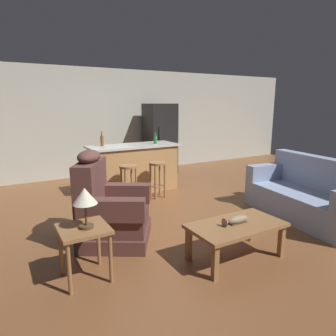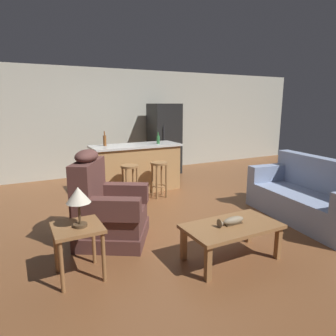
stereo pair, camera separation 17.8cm
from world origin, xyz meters
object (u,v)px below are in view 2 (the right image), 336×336
fish_figurine (231,221)px  recliner_near_lamp (106,209)px  couch (310,198)px  coffee_table (232,229)px  bar_stool_left (130,176)px  bar_stool_right (159,173)px  end_table (78,235)px  bottle_short_amber (158,139)px  table_lamp (78,197)px  kitchen_island (136,168)px  refrigerator (164,139)px  bottle_tall_green (105,140)px

fish_figurine → recliner_near_lamp: recliner_near_lamp is taller
couch → coffee_table: bearing=19.4°
bar_stool_left → bar_stool_right: same height
end_table → bar_stool_right: 2.81m
recliner_near_lamp → bottle_short_amber: recliner_near_lamp is taller
bar_stool_right → bottle_short_amber: 0.83m
table_lamp → fish_figurine: bearing=-14.4°
table_lamp → kitchen_island: (1.68, 2.71, -0.39)m
fish_figurine → bar_stool_left: size_ratio=0.50×
couch → refrigerator: bearing=-75.3°
fish_figurine → refrigerator: (1.35, 4.32, 0.42)m
fish_figurine → bar_stool_left: (-0.28, 2.49, 0.01)m
coffee_table → end_table: bearing=164.7°
kitchen_island → end_table: bearing=-122.4°
couch → recliner_near_lamp: 3.07m
coffee_table → recliner_near_lamp: recliner_near_lamp is taller
coffee_table → bar_stool_left: (-0.29, 2.50, 0.11)m
bar_stool_left → bottle_tall_green: bearing=105.8°
bar_stool_right → bottle_short_amber: (0.25, 0.55, 0.57)m
bar_stool_left → bottle_short_amber: bottle_short_amber is taller
kitchen_island → recliner_near_lamp: bearing=-121.3°
kitchen_island → bottle_short_amber: size_ratio=7.59×
kitchen_island → bottle_tall_green: (-0.59, 0.14, 0.58)m
table_lamp → bar_stool_right: (1.89, 2.08, -0.40)m
kitchen_island → bar_stool_left: kitchen_island is taller
table_lamp → bar_stool_left: size_ratio=0.60×
recliner_near_lamp → bar_stool_left: size_ratio=1.76×
fish_figurine → bar_stool_right: bar_stool_right is taller
coffee_table → bottle_tall_green: 3.37m
recliner_near_lamp → end_table: recliner_near_lamp is taller
fish_figurine → bar_stool_right: size_ratio=0.50×
fish_figurine → recliner_near_lamp: 1.59m
bar_stool_left → end_table: bearing=-122.9°
couch → recliner_near_lamp: (-2.98, 0.74, 0.08)m
kitchen_island → bottle_tall_green: 0.84m
kitchen_island → bar_stool_left: size_ratio=2.65×
fish_figurine → couch: size_ratio=0.17×
couch → end_table: couch is taller
fish_figurine → table_lamp: 1.69m
bar_stool_right → end_table: bearing=-133.0°
recliner_near_lamp → refrigerator: (2.46, 3.18, 0.46)m
recliner_near_lamp → table_lamp: bearing=-91.8°
kitchen_island → bar_stool_right: bearing=-71.2°
refrigerator → bottle_tall_green: (-1.85, -1.06, 0.18)m
recliner_near_lamp → bottle_tall_green: bearing=104.9°
bar_stool_right → refrigerator: refrigerator is taller
fish_figurine → bottle_tall_green: bearing=98.7°
bottle_tall_green → bottle_short_amber: bottle_tall_green is taller
bottle_tall_green → bar_stool_left: bearing=-74.2°
coffee_table → kitchen_island: kitchen_island is taller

